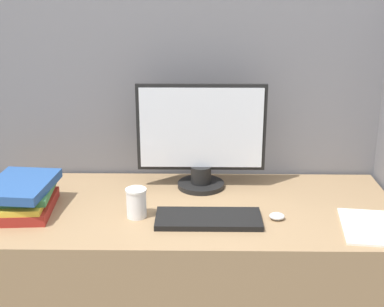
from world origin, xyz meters
name	(u,v)px	position (x,y,z in m)	size (l,w,h in m)	color
cubicle_panel_rear	(185,155)	(0.00, 0.73, 0.83)	(2.06, 0.04, 1.66)	slate
desk	(183,290)	(0.00, 0.35, 0.38)	(1.66, 0.70, 0.75)	#937551
monitor	(201,140)	(0.07, 0.54, 0.96)	(0.53, 0.20, 0.44)	black
keyboard	(208,219)	(0.10, 0.22, 0.76)	(0.38, 0.17, 0.02)	black
mouse	(277,216)	(0.35, 0.24, 0.76)	(0.06, 0.05, 0.02)	silver
coffee_cup	(136,203)	(-0.17, 0.25, 0.81)	(0.08, 0.08, 0.11)	white
book_stack	(21,196)	(-0.61, 0.30, 0.81)	(0.25, 0.32, 0.12)	maroon
paper_pile	(368,227)	(0.66, 0.17, 0.76)	(0.22, 0.30, 0.01)	white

